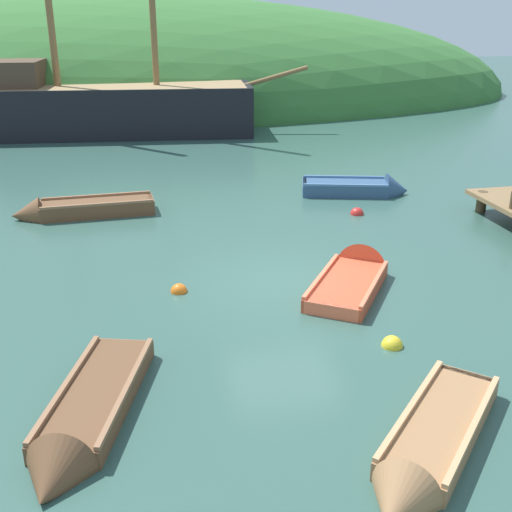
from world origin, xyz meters
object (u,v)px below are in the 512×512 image
object	(u,v)px
sailing_ship	(103,115)
buoy_red	(357,214)
rowboat_portside	(354,279)
rowboat_near_dock	(361,190)
rowboat_center	(85,423)
rowboat_outer_left	(78,211)
buoy_yellow	(392,346)
buoy_orange	(179,292)
rowboat_far	(428,451)

from	to	relation	value
sailing_ship	buoy_red	world-z (taller)	sailing_ship
rowboat_portside	buoy_red	bearing A→B (deg)	12.61
rowboat_near_dock	rowboat_center	bearing A→B (deg)	-112.33
rowboat_outer_left	rowboat_center	bearing A→B (deg)	90.50
sailing_ship	buoy_yellow	distance (m)	21.59
rowboat_near_dock	buoy_orange	distance (m)	8.73
rowboat_portside	rowboat_near_dock	world-z (taller)	rowboat_near_dock
sailing_ship	buoy_orange	xyz separation A→B (m)	(1.79, -17.98, -0.89)
sailing_ship	rowboat_far	world-z (taller)	sailing_ship
rowboat_portside	rowboat_center	size ratio (longest dim) A/B	0.87
rowboat_center	buoy_yellow	xyz separation A→B (m)	(5.05, 1.26, -0.08)
rowboat_outer_left	buoy_red	distance (m)	7.78
buoy_red	rowboat_outer_left	bearing A→B (deg)	169.37
sailing_ship	rowboat_near_dock	bearing A→B (deg)	-50.31
rowboat_center	rowboat_portside	bearing A→B (deg)	143.20
sailing_ship	rowboat_center	bearing A→B (deg)	-84.02
rowboat_center	rowboat_far	xyz separation A→B (m)	(4.35, -1.51, -0.00)
rowboat_portside	buoy_orange	world-z (taller)	rowboat_portside
rowboat_far	rowboat_near_dock	bearing A→B (deg)	-153.13
sailing_ship	rowboat_near_dock	distance (m)	14.31
sailing_ship	rowboat_near_dock	xyz separation A→B (m)	(7.99, -11.85, -0.75)
rowboat_outer_left	rowboat_near_dock	distance (m)	8.49
rowboat_outer_left	buoy_red	world-z (taller)	rowboat_outer_left
sailing_ship	buoy_yellow	bearing A→B (deg)	-70.48
buoy_yellow	buoy_red	bearing A→B (deg)	74.37
rowboat_center	buoy_red	world-z (taller)	rowboat_center
rowboat_outer_left	buoy_orange	size ratio (longest dim) A/B	11.23
rowboat_center	rowboat_outer_left	xyz separation A→B (m)	(-0.60, 9.85, 0.06)
rowboat_center	rowboat_far	distance (m)	4.61
rowboat_far	rowboat_center	bearing A→B (deg)	-65.73
rowboat_outer_left	buoy_yellow	xyz separation A→B (m)	(5.64, -8.59, -0.14)
buoy_red	buoy_orange	distance (m)	6.81
rowboat_center	buoy_yellow	world-z (taller)	rowboat_center
rowboat_portside	buoy_red	xyz separation A→B (m)	(1.71, 4.45, -0.08)
rowboat_portside	rowboat_near_dock	xyz separation A→B (m)	(2.54, 6.39, 0.05)
rowboat_near_dock	buoy_yellow	world-z (taller)	rowboat_near_dock
sailing_ship	rowboat_center	world-z (taller)	sailing_ship
rowboat_center	buoy_red	distance (m)	10.98
buoy_orange	buoy_red	bearing A→B (deg)	37.96
rowboat_near_dock	rowboat_far	distance (m)	12.39
rowboat_far	buoy_yellow	xyz separation A→B (m)	(0.70, 2.77, -0.08)
sailing_ship	rowboat_outer_left	xyz separation A→B (m)	(-0.49, -12.36, -0.75)
rowboat_near_dock	buoy_red	bearing A→B (deg)	-98.24
buoy_red	buoy_orange	bearing A→B (deg)	-142.04
buoy_red	buoy_yellow	xyz separation A→B (m)	(-2.00, -7.16, 0.00)
rowboat_center	buoy_orange	bearing A→B (deg)	174.95
rowboat_far	rowboat_portside	bearing A→B (deg)	-146.79
rowboat_outer_left	rowboat_near_dock	bearing A→B (deg)	-179.54
rowboat_center	buoy_orange	distance (m)	4.55
sailing_ship	buoy_orange	world-z (taller)	sailing_ship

